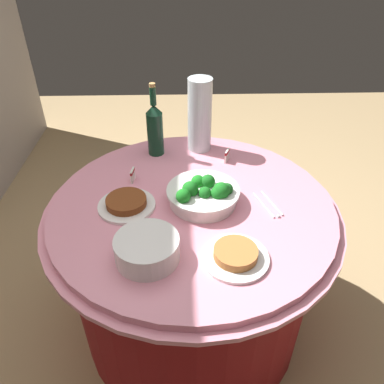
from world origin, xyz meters
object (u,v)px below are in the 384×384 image
Objects in this scene: plate_stack at (147,249)px; food_plate_stir_fry at (127,203)px; label_placard_mid at (133,175)px; wine_bottle at (155,128)px; serving_tongs at (269,205)px; label_placard_front at (227,155)px; broccoli_bowl at (203,194)px; food_plate_peanuts at (235,255)px; decorative_fruit_vase at (200,120)px.

plate_stack is 0.95× the size of food_plate_stir_fry.
wine_bottle is at bearing -20.64° from label_placard_mid.
serving_tongs is 0.36m from label_placard_front.
broccoli_bowl is 1.33× the size of plate_stack.
broccoli_bowl is 0.83× the size of wine_bottle.
plate_stack is (-0.28, 0.20, -0.00)m from broccoli_bowl.
broccoli_bowl is 1.27× the size of food_plate_peanuts.
serving_tongs is at bearing -95.37° from broccoli_bowl.
broccoli_bowl is at bearing -87.40° from food_plate_stir_fry.
plate_stack reaches higher than serving_tongs.
label_placard_mid is at bearing 70.76° from serving_tongs.
decorative_fruit_vase is (0.04, -0.20, 0.02)m from wine_bottle.
food_plate_peanuts is 4.00× the size of label_placard_mid.
serving_tongs is 3.01× the size of label_placard_mid.
plate_stack is at bearing -168.48° from label_placard_mid.
label_placard_front is at bearing -135.48° from decorative_fruit_vase.
plate_stack is 0.68m from label_placard_front.
broccoli_bowl is 0.82× the size of decorative_fruit_vase.
plate_stack is at bearing -159.96° from food_plate_stir_fry.
food_plate_peanuts is (-0.30, -0.09, -0.03)m from broccoli_bowl.
label_placard_mid is (-0.15, 0.41, 0.00)m from label_placard_front.
decorative_fruit_vase is 0.75m from food_plate_peanuts.
serving_tongs is at bearing -30.76° from food_plate_peanuts.
broccoli_bowl reaches higher than food_plate_stir_fry.
serving_tongs is 0.32m from food_plate_peanuts.
plate_stack is 0.62× the size of decorative_fruit_vase.
food_plate_stir_fry reaches higher than serving_tongs.
serving_tongs is (0.26, -0.45, -0.04)m from plate_stack.
decorative_fruit_vase reaches higher than serving_tongs.
serving_tongs is at bearing -91.07° from food_plate_stir_fry.
broccoli_bowl is at bearing -34.64° from plate_stack.
decorative_fruit_vase reaches higher than food_plate_stir_fry.
plate_stack is at bearing 120.19° from serving_tongs.
label_placard_mid is at bearing 109.96° from label_placard_front.
food_plate_stir_fry is (0.01, 0.54, 0.01)m from serving_tongs.
broccoli_bowl is 0.31m from food_plate_peanuts.
label_placard_front reaches higher than food_plate_peanuts.
food_plate_peanuts is 4.00× the size of label_placard_front.
wine_bottle reaches higher than plate_stack.
wine_bottle is 6.11× the size of label_placard_mid.
decorative_fruit_vase reaches higher than label_placard_mid.
decorative_fruit_vase is 0.54m from serving_tongs.
serving_tongs is at bearing -159.41° from label_placard_front.
label_placard_front reaches higher than serving_tongs.
label_placard_front is (0.60, -0.32, -0.01)m from plate_stack.
broccoli_bowl reaches higher than label_placard_mid.
label_placard_mid is at bearing 39.05° from food_plate_peanuts.
decorative_fruit_vase is 6.18× the size of label_placard_mid.
decorative_fruit_vase is 1.55× the size of food_plate_stir_fry.
wine_bottle is at bearing 76.08° from label_placard_front.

